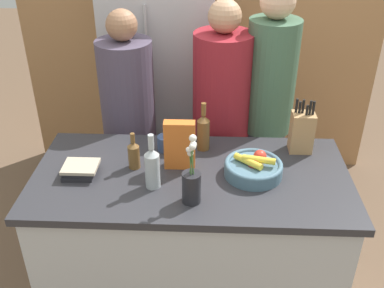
{
  "coord_description": "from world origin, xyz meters",
  "views": [
    {
      "loc": [
        0.09,
        -1.9,
        2.22
      ],
      "look_at": [
        0.0,
        0.1,
        1.04
      ],
      "focal_mm": 42.0,
      "sensor_mm": 36.0,
      "label": 1
    }
  ],
  "objects_px": {
    "cereal_box": "(180,145)",
    "person_at_sink": "(129,119)",
    "person_in_red_tee": "(268,106)",
    "flower_vase": "(192,183)",
    "coffee_mug": "(165,143)",
    "bottle_wine": "(203,131)",
    "bottle_oil": "(152,167)",
    "refrigerator": "(162,77)",
    "bottle_vinegar": "(134,154)",
    "book_stack": "(80,169)",
    "person_in_blue": "(221,117)",
    "fruit_bowl": "(254,167)",
    "knife_block": "(302,132)"
  },
  "relations": [
    {
      "from": "refrigerator",
      "to": "bottle_oil",
      "type": "distance_m",
      "value": 1.36
    },
    {
      "from": "bottle_wine",
      "to": "person_in_blue",
      "type": "relative_size",
      "value": 0.17
    },
    {
      "from": "knife_block",
      "to": "person_in_blue",
      "type": "height_order",
      "value": "person_in_blue"
    },
    {
      "from": "flower_vase",
      "to": "person_at_sink",
      "type": "distance_m",
      "value": 0.98
    },
    {
      "from": "refrigerator",
      "to": "person_at_sink",
      "type": "bearing_deg",
      "value": -104.21
    },
    {
      "from": "coffee_mug",
      "to": "person_in_blue",
      "type": "distance_m",
      "value": 0.51
    },
    {
      "from": "person_at_sink",
      "to": "person_in_red_tee",
      "type": "bearing_deg",
      "value": -6.37
    },
    {
      "from": "knife_block",
      "to": "bottle_oil",
      "type": "relative_size",
      "value": 1.06
    },
    {
      "from": "bottle_wine",
      "to": "bottle_oil",
      "type": "bearing_deg",
      "value": -122.57
    },
    {
      "from": "fruit_bowl",
      "to": "bottle_oil",
      "type": "distance_m",
      "value": 0.52
    },
    {
      "from": "book_stack",
      "to": "person_at_sink",
      "type": "relative_size",
      "value": 0.11
    },
    {
      "from": "coffee_mug",
      "to": "person_in_blue",
      "type": "relative_size",
      "value": 0.07
    },
    {
      "from": "book_stack",
      "to": "knife_block",
      "type": "bearing_deg",
      "value": 14.07
    },
    {
      "from": "fruit_bowl",
      "to": "person_in_red_tee",
      "type": "bearing_deg",
      "value": 78.25
    },
    {
      "from": "cereal_box",
      "to": "bottle_wine",
      "type": "relative_size",
      "value": 0.94
    },
    {
      "from": "cereal_box",
      "to": "person_in_blue",
      "type": "bearing_deg",
      "value": 68.53
    },
    {
      "from": "refrigerator",
      "to": "flower_vase",
      "type": "xyz_separation_m",
      "value": [
        0.29,
        -1.47,
        0.08
      ]
    },
    {
      "from": "cereal_box",
      "to": "person_in_red_tee",
      "type": "relative_size",
      "value": 0.15
    },
    {
      "from": "coffee_mug",
      "to": "bottle_oil",
      "type": "relative_size",
      "value": 0.39
    },
    {
      "from": "coffee_mug",
      "to": "bottle_wine",
      "type": "height_order",
      "value": "bottle_wine"
    },
    {
      "from": "refrigerator",
      "to": "bottle_oil",
      "type": "relative_size",
      "value": 6.47
    },
    {
      "from": "flower_vase",
      "to": "coffee_mug",
      "type": "distance_m",
      "value": 0.49
    },
    {
      "from": "refrigerator",
      "to": "bottle_vinegar",
      "type": "xyz_separation_m",
      "value": [
        -0.02,
        -1.19,
        0.06
      ]
    },
    {
      "from": "fruit_bowl",
      "to": "book_stack",
      "type": "bearing_deg",
      "value": -177.61
    },
    {
      "from": "refrigerator",
      "to": "coffee_mug",
      "type": "bearing_deg",
      "value": -83.11
    },
    {
      "from": "coffee_mug",
      "to": "person_at_sink",
      "type": "bearing_deg",
      "value": 123.58
    },
    {
      "from": "flower_vase",
      "to": "bottle_vinegar",
      "type": "distance_m",
      "value": 0.42
    },
    {
      "from": "fruit_bowl",
      "to": "flower_vase",
      "type": "height_order",
      "value": "flower_vase"
    },
    {
      "from": "refrigerator",
      "to": "cereal_box",
      "type": "height_order",
      "value": "refrigerator"
    },
    {
      "from": "refrigerator",
      "to": "fruit_bowl",
      "type": "distance_m",
      "value": 1.37
    },
    {
      "from": "knife_block",
      "to": "person_in_red_tee",
      "type": "bearing_deg",
      "value": 109.31
    },
    {
      "from": "book_stack",
      "to": "bottle_oil",
      "type": "distance_m",
      "value": 0.4
    },
    {
      "from": "knife_block",
      "to": "person_in_blue",
      "type": "xyz_separation_m",
      "value": [
        -0.43,
        0.37,
        -0.11
      ]
    },
    {
      "from": "person_at_sink",
      "to": "person_in_red_tee",
      "type": "distance_m",
      "value": 0.89
    },
    {
      "from": "cereal_box",
      "to": "person_at_sink",
      "type": "distance_m",
      "value": 0.7
    },
    {
      "from": "fruit_bowl",
      "to": "bottle_wine",
      "type": "bearing_deg",
      "value": 136.63
    },
    {
      "from": "person_at_sink",
      "to": "coffee_mug",
      "type": "bearing_deg",
      "value": -63.88
    },
    {
      "from": "coffee_mug",
      "to": "book_stack",
      "type": "relative_size",
      "value": 0.63
    },
    {
      "from": "refrigerator",
      "to": "bottle_vinegar",
      "type": "height_order",
      "value": "refrigerator"
    },
    {
      "from": "flower_vase",
      "to": "person_at_sink",
      "type": "bearing_deg",
      "value": 116.93
    },
    {
      "from": "knife_block",
      "to": "person_in_red_tee",
      "type": "xyz_separation_m",
      "value": [
        -0.14,
        0.4,
        -0.04
      ]
    },
    {
      "from": "fruit_bowl",
      "to": "bottle_vinegar",
      "type": "bearing_deg",
      "value": 176.13
    },
    {
      "from": "refrigerator",
      "to": "person_in_blue",
      "type": "distance_m",
      "value": 0.75
    },
    {
      "from": "person_at_sink",
      "to": "bottle_wine",
      "type": "bearing_deg",
      "value": -46.1
    },
    {
      "from": "book_stack",
      "to": "fruit_bowl",
      "type": "bearing_deg",
      "value": 2.39
    },
    {
      "from": "flower_vase",
      "to": "bottle_oil",
      "type": "distance_m",
      "value": 0.22
    },
    {
      "from": "refrigerator",
      "to": "bottle_oil",
      "type": "xyz_separation_m",
      "value": [
        0.1,
        -1.36,
        0.09
      ]
    },
    {
      "from": "bottle_oil",
      "to": "bottle_wine",
      "type": "distance_m",
      "value": 0.44
    },
    {
      "from": "refrigerator",
      "to": "knife_block",
      "type": "relative_size",
      "value": 6.1
    },
    {
      "from": "bottle_wine",
      "to": "book_stack",
      "type": "bearing_deg",
      "value": -155.35
    }
  ]
}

